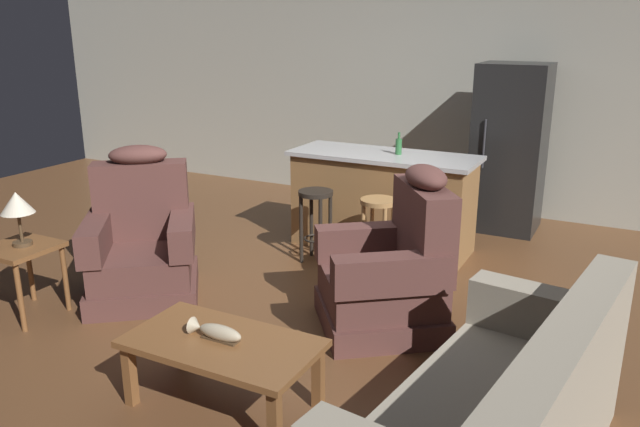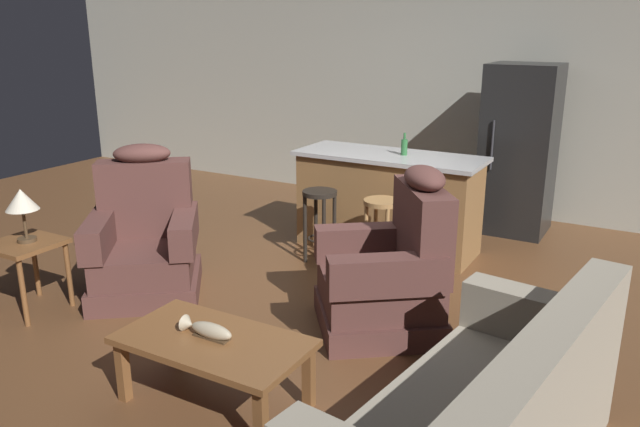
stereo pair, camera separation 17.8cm
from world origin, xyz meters
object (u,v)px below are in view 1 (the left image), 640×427
Objects in this scene: recliner_near_lamp at (142,245)px; bottle_tall_green at (399,146)px; recliner_near_island at (392,273)px; end_table at (22,258)px; bar_stool_right at (378,222)px; table_lamp at (17,205)px; bar_stool_left at (316,213)px; fish_figurine at (215,332)px; kitchen_island at (383,201)px; couch at (499,426)px; refrigerator at (509,148)px; coffee_table at (222,349)px.

bottle_tall_green is (1.44, 1.96, 0.61)m from recliner_near_lamp.
recliner_near_island is 5.69× the size of bottle_tall_green.
end_table is 0.82× the size of bar_stool_right.
bar_stool_left is at bearing 54.98° from table_lamp.
fish_figurine is 3.02m from bottle_tall_green.
table_lamp is at bearing -125.02° from bar_stool_left.
recliner_near_island is 1.04m from bar_stool_right.
fish_figurine is 0.19× the size of kitchen_island.
bottle_tall_green reaches higher than couch.
bar_stool_left is at bearing 108.01° from recliner_near_lamp.
recliner_near_lamp and recliner_near_island have the same top height.
fish_figurine is 0.50× the size of bar_stool_right.
kitchen_island is 2.65× the size of bar_stool_right.
end_table is 1.37× the size of table_lamp.
kitchen_island is at bearing -102.69° from recliner_near_island.
recliner_near_island reaches higher than table_lamp.
bar_stool_left is (1.42, 2.02, 0.01)m from end_table.
fish_figurine is 2.94m from kitchen_island.
fish_figurine is 0.83× the size of table_lamp.
kitchen_island is at bearing 55.45° from end_table.
recliner_near_lamp is at bearing -125.69° from refrigerator.
coffee_table is 1.96× the size of end_table.
recliner_near_lamp is at bearing 54.23° from table_lamp.
refrigerator is (2.76, 3.84, 0.01)m from table_lamp.
fish_figurine is at bearing 31.83° from recliner_near_island.
refrigerator is at bearing -70.96° from couch.
end_table is 4.76m from refrigerator.
refrigerator is (0.94, 1.20, 0.40)m from kitchen_island.
kitchen_island is (1.83, 2.65, 0.02)m from end_table.
end_table is at bearing -13.43° from recliner_near_island.
coffee_table is 1.62× the size of bar_stool_left.
coffee_table is 3.04m from bottle_tall_green.
recliner_near_lamp is 2.51m from bottle_tall_green.
coffee_table is at bearing -7.96° from end_table.
fish_figurine is at bearing -8.59° from table_lamp.
kitchen_island is at bearing 57.13° from bar_stool_left.
couch is at bearing -61.02° from bottle_tall_green.
recliner_near_island reaches higher than end_table.
end_table is 3.22m from kitchen_island.
recliner_near_island is 2.77m from table_lamp.
recliner_near_lamp reaches higher than bottle_tall_green.
couch is at bearing -4.19° from table_lamp.
fish_figurine is 1.48m from recliner_near_island.
couch is 9.47× the size of bottle_tall_green.
recliner_near_lamp is 3.89m from refrigerator.
bottle_tall_green reaches higher than bar_stool_right.
bottle_tall_green reaches higher than bar_stool_left.
recliner_near_island is 2.14× the size of end_table.
end_table is 2.47m from bar_stool_left.
recliner_near_island is at bearing 68.78° from fish_figurine.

